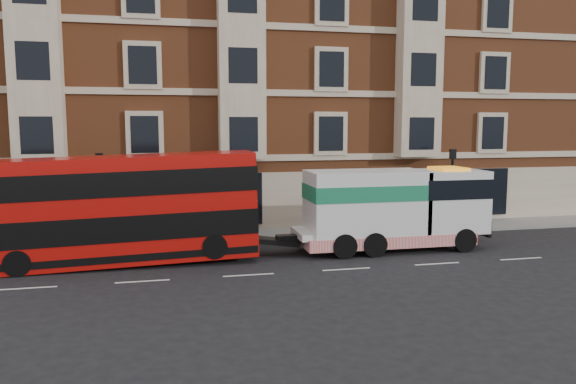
% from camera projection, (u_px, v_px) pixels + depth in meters
% --- Properties ---
extents(ground, '(120.00, 120.00, 0.00)m').
position_uv_depth(ground, '(249.00, 275.00, 21.82)').
color(ground, black).
rests_on(ground, ground).
extents(sidewalk, '(90.00, 3.00, 0.15)m').
position_uv_depth(sidewalk, '(227.00, 236.00, 29.07)').
color(sidewalk, slate).
rests_on(sidewalk, ground).
extents(victorian_terrace, '(45.00, 12.00, 20.40)m').
position_uv_depth(victorian_terrace, '(219.00, 56.00, 35.23)').
color(victorian_terrace, brown).
rests_on(victorian_terrace, ground).
extents(lamp_post_west, '(0.35, 0.15, 4.35)m').
position_uv_depth(lamp_post_west, '(101.00, 192.00, 26.19)').
color(lamp_post_west, black).
rests_on(lamp_post_west, sidewalk).
extents(lamp_post_east, '(0.35, 0.15, 4.35)m').
position_uv_depth(lamp_post_east, '(452.00, 183.00, 30.11)').
color(lamp_post_east, black).
rests_on(lamp_post_east, sidewalk).
extents(double_decker_bus, '(11.19, 2.57, 4.53)m').
position_uv_depth(double_decker_bus, '(120.00, 207.00, 23.27)').
color(double_decker_bus, '#B00D09').
rests_on(double_decker_bus, ground).
extents(tow_truck, '(8.96, 2.65, 3.73)m').
position_uv_depth(tow_truck, '(391.00, 208.00, 25.95)').
color(tow_truck, silver).
rests_on(tow_truck, ground).
extents(pedestrian, '(0.78, 0.73, 1.79)m').
position_uv_depth(pedestrian, '(28.00, 224.00, 27.12)').
color(pedestrian, '#1B2936').
rests_on(pedestrian, sidewalk).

